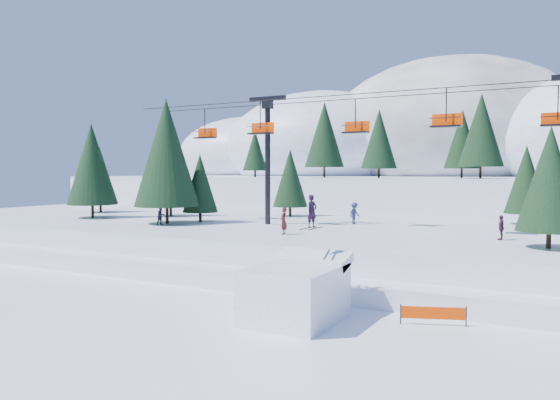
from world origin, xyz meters
The scene contains 10 objects.
ground centered at (0.00, 0.00, 0.00)m, with size 160.00×160.00×0.00m, color white.
mid_shelf centered at (0.00, 18.00, 1.25)m, with size 70.00×22.00×2.50m, color white.
berm centered at (0.00, 8.00, 0.55)m, with size 70.00×6.00×1.10m, color white.
mountain_ridge centered at (-5.08, 73.36, 9.64)m, with size 119.00×60.07×26.46m.
jump_kicker centered at (1.76, 1.57, 1.34)m, with size 3.66×4.98×5.67m.
chairlift centered at (1.85, 18.05, 9.32)m, with size 46.00×3.21×10.28m.
conifer_stand centered at (1.05, 18.27, 7.24)m, with size 64.46×17.75×10.22m.
distant_skiers centered at (-0.20, 18.03, 3.34)m, with size 31.90×10.76×1.83m.
banner_near centered at (7.46, 3.65, 0.54)m, with size 2.69×1.03×0.90m.
banner_far centered at (9.70, 6.89, 0.54)m, with size 2.74×0.88×0.90m.
Camera 1 is at (12.69, -20.39, 6.77)m, focal length 35.00 mm.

